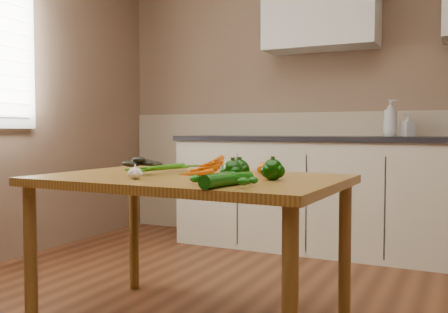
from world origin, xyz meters
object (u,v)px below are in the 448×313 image
carrot_bunch (193,168)px  tomato_b (263,168)px  tomato_a (242,168)px  table (191,193)px  pepper_a (240,169)px  pepper_c (233,171)px  soap_bottle_b (408,125)px  zucchini_a (235,179)px  pepper_b (273,170)px  leafy_greens (143,160)px  zucchini_b (219,180)px  tomato_c (270,171)px  soap_bottle_a (390,118)px  garlic_bulb (135,173)px

carrot_bunch → tomato_b: 0.34m
carrot_bunch → tomato_a: 0.23m
table → pepper_a: (0.24, 0.02, 0.12)m
table → tomato_b: size_ratio=22.73×
pepper_c → soap_bottle_b: bearing=77.7°
zucchini_a → pepper_b: bearing=74.6°
carrot_bunch → pepper_b: 0.43m
pepper_c → tomato_a: 0.30m
tomato_a → leafy_greens: bearing=170.7°
pepper_a → pepper_b: 0.17m
pepper_b → zucchini_b: 0.35m
soap_bottle_b → tomato_a: (-0.55, -1.85, -0.22)m
pepper_b → tomato_c: pepper_b is taller
carrot_bunch → soap_bottle_a: bearing=73.0°
garlic_bulb → pepper_c: 0.43m
tomato_b → zucchini_a: 0.50m
carrot_bunch → tomato_b: bearing=34.6°
leafy_greens → garlic_bulb: bearing=-58.2°
leafy_greens → zucchini_b: size_ratio=0.95×
soap_bottle_a → zucchini_a: 2.26m
table → zucchini_a: bearing=-35.3°
pepper_a → zucchini_a: 0.30m
carrot_bunch → garlic_bulb: 0.32m
leafy_greens → tomato_c: bearing=-10.1°
soap_bottle_a → pepper_b: 2.02m
soap_bottle_b → tomato_c: bearing=-51.0°
leafy_greens → zucchini_a: leafy_greens is taller
tomato_b → leafy_greens: bearing=179.2°
tomato_c → zucchini_a: tomato_c is taller
zucchini_a → tomato_a: bearing=110.4°
soap_bottle_b → zucchini_b: soap_bottle_b is taller
zucchini_a → zucchini_b: zucchini_b is taller
soap_bottle_a → tomato_a: soap_bottle_a is taller
zucchini_b → table: bearing=132.4°
tomato_a → zucchini_b: 0.51m
leafy_greens → pepper_a: leafy_greens is taller
leafy_greens → tomato_b: bearing=-0.8°
tomato_a → zucchini_b: (0.12, -0.49, -0.01)m
soap_bottle_a → pepper_b: size_ratio=3.18×
tomato_c → zucchini_b: size_ratio=0.31×
leafy_greens → tomato_c: 0.81m
pepper_b → soap_bottle_b: bearing=80.5°
pepper_a → pepper_b: pepper_b is taller
soap_bottle_b → pepper_c: bearing=-51.4°
table → soap_bottle_a: size_ratio=4.95×
pepper_a → tomato_a: 0.13m
pepper_a → zucchini_a: (0.10, -0.28, -0.02)m
tomato_a → tomato_b: (0.07, 0.09, -0.01)m
table → carrot_bunch: size_ratio=5.47×
carrot_bunch → leafy_greens: bearing=156.8°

